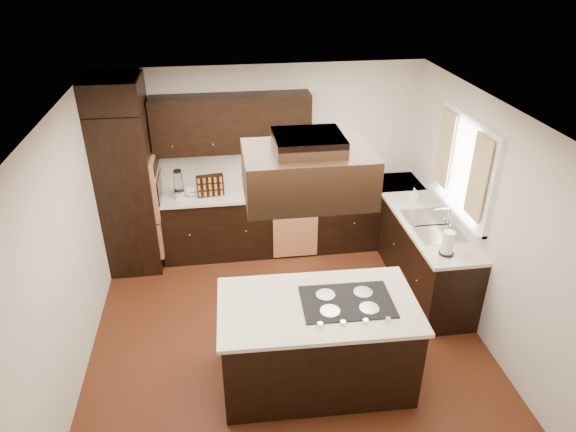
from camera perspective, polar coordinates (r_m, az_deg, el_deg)
The scene contains 30 objects.
floor at distance 5.87m, azimuth -0.14°, elevation -12.90°, with size 4.20×4.20×0.02m, color #632D17.
ceiling at distance 4.61m, azimuth -0.18°, elevation 11.35°, with size 4.20×4.20×0.02m, color white.
wall_back at distance 7.01m, azimuth -2.57°, elevation 6.50°, with size 4.20×0.02×2.50m, color beige.
wall_front at distance 3.50m, azimuth 4.94°, elevation -19.95°, with size 4.20×0.02×2.50m, color beige.
wall_left at distance 5.30m, azimuth -23.42°, elevation -3.71°, with size 0.02×4.20×2.50m, color beige.
wall_right at distance 5.77m, azimuth 21.09°, elevation -0.59°, with size 0.02×4.20×2.50m, color beige.
oven_column at distance 6.79m, azimuth -17.27°, elevation 2.67°, with size 0.65×0.75×2.12m, color black.
wall_oven_face at distance 6.71m, azimuth -14.40°, elevation 3.35°, with size 0.05×0.62×0.78m, color #D08352.
base_cabinets_back at distance 7.08m, azimuth -1.89°, elevation -0.51°, with size 2.93×0.60×0.88m, color black.
base_cabinets_right at distance 6.72m, azimuth 14.14°, elevation -3.14°, with size 0.60×2.40×0.88m, color black.
countertop_back at distance 6.86m, azimuth -1.94°, elevation 2.79°, with size 2.93×0.63×0.04m, color beige.
countertop_right at distance 6.50m, azimuth 14.49°, elevation 0.31°, with size 0.63×2.40×0.04m, color beige.
upper_cabinets at distance 6.62m, azimuth -6.27°, elevation 10.19°, with size 2.00×0.34×0.72m, color black.
dishwasher_front at distance 6.88m, azimuth 0.82°, elevation -1.84°, with size 0.60×0.05×0.72m, color #D08352.
window_frame at distance 6.02m, azimuth 19.06°, elevation 5.23°, with size 0.06×1.32×1.12m, color white.
window_pane at distance 6.03m, azimuth 19.30°, elevation 5.24°, with size 0.00×1.20×1.00m, color white.
curtain_left at distance 5.63m, azimuth 20.39°, elevation 3.98°, with size 0.02×0.34×0.90m, color beige.
curtain_right at distance 6.32m, azimuth 17.04°, elevation 7.14°, with size 0.02×0.34×0.90m, color beige.
sink_rim at distance 6.21m, azimuth 15.79°, elevation -1.00°, with size 0.52×0.84×0.01m, color silver.
island at distance 5.08m, azimuth 3.21°, elevation -14.01°, with size 1.77×0.97×0.88m, color black.
island_top at distance 4.78m, azimuth 3.36°, elevation -9.94°, with size 1.84×1.03×0.04m, color beige.
cooktop at distance 4.81m, azimuth 6.57°, elevation -9.43°, with size 0.84×0.56×0.01m, color black.
range_hood at distance 4.24m, azimuth 2.20°, elevation 4.69°, with size 1.05×0.72×0.42m, color black.
hood_duct at distance 4.13m, azimuth 2.27°, elevation 8.18°, with size 0.55×0.50×0.13m, color black.
blender_base at distance 6.76m, azimuth -11.94°, elevation 2.41°, with size 0.15×0.15×0.10m, color silver.
blender_pitcher at distance 6.68m, azimuth -12.09°, elevation 3.79°, with size 0.13×0.13×0.26m, color silver.
spice_rack at distance 6.70m, azimuth -8.65°, elevation 3.37°, with size 0.34×0.09×0.29m, color black.
mixing_bowl at distance 6.82m, azimuth -10.53°, elevation 2.60°, with size 0.23×0.23×0.06m, color white.
soap_bottle at distance 6.67m, azimuth 13.78°, elevation 2.26°, with size 0.08×0.08×0.18m, color white.
paper_towel at distance 5.63m, azimuth 17.33°, elevation -2.91°, with size 0.13×0.13×0.27m, color white.
Camera 1 is at (-0.61, -4.36, 3.86)m, focal length 32.00 mm.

